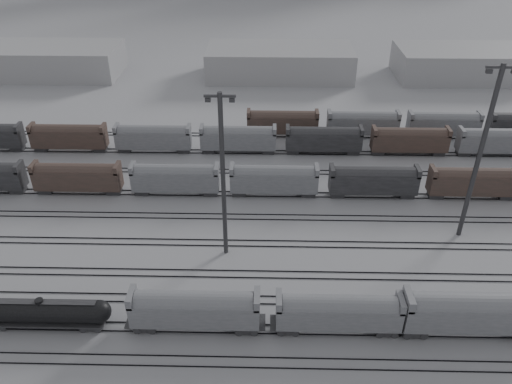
{
  "coord_description": "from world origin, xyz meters",
  "views": [
    {
      "loc": [
        6.61,
        -41.79,
        46.35
      ],
      "look_at": [
        5.04,
        26.35,
        4.0
      ],
      "focal_mm": 35.0,
      "sensor_mm": 36.0,
      "label": 1
    }
  ],
  "objects_px": {
    "hopper_car_a": "(195,308)",
    "hopper_car_c": "(475,311)",
    "light_mast_c": "(223,175)",
    "tank_car_b": "(42,312)",
    "hopper_car_b": "(339,311)"
  },
  "relations": [
    {
      "from": "hopper_car_a",
      "to": "hopper_car_c",
      "type": "relative_size",
      "value": 0.93
    },
    {
      "from": "tank_car_b",
      "to": "hopper_car_c",
      "type": "relative_size",
      "value": 1.01
    },
    {
      "from": "hopper_car_a",
      "to": "hopper_car_c",
      "type": "bearing_deg",
      "value": -0.0
    },
    {
      "from": "hopper_car_a",
      "to": "light_mast_c",
      "type": "bearing_deg",
      "value": 80.44
    },
    {
      "from": "hopper_car_a",
      "to": "hopper_car_c",
      "type": "xyz_separation_m",
      "value": [
        32.94,
        -0.0,
        0.26
      ]
    },
    {
      "from": "hopper_car_b",
      "to": "hopper_car_c",
      "type": "distance_m",
      "value": 15.89
    },
    {
      "from": "tank_car_b",
      "to": "hopper_car_c",
      "type": "distance_m",
      "value": 51.48
    },
    {
      "from": "tank_car_b",
      "to": "hopper_car_c",
      "type": "height_order",
      "value": "hopper_car_c"
    },
    {
      "from": "hopper_car_a",
      "to": "light_mast_c",
      "type": "height_order",
      "value": "light_mast_c"
    },
    {
      "from": "hopper_car_a",
      "to": "light_mast_c",
      "type": "distance_m",
      "value": 17.95
    },
    {
      "from": "hopper_car_c",
      "to": "light_mast_c",
      "type": "xyz_separation_m",
      "value": [
        -30.43,
        14.89,
        9.43
      ]
    },
    {
      "from": "tank_car_b",
      "to": "hopper_car_a",
      "type": "bearing_deg",
      "value": 0.0
    },
    {
      "from": "hopper_car_b",
      "to": "light_mast_c",
      "type": "height_order",
      "value": "light_mast_c"
    },
    {
      "from": "hopper_car_c",
      "to": "light_mast_c",
      "type": "relative_size",
      "value": 0.67
    },
    {
      "from": "hopper_car_b",
      "to": "hopper_car_a",
      "type": "bearing_deg",
      "value": 180.0
    }
  ]
}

